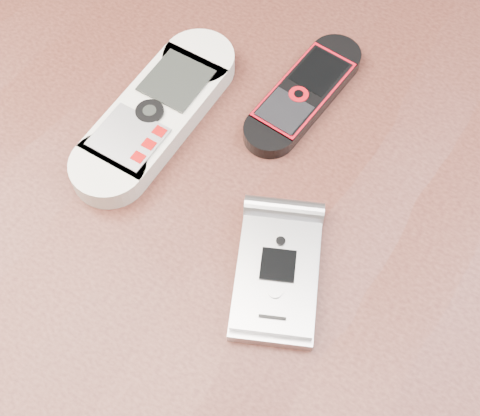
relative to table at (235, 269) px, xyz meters
The scene contains 4 objects.
table is the anchor object (origin of this frame).
nokia_white 0.16m from the table, 158.61° to the left, with size 0.06×0.18×0.02m, color silver.
nokia_black_red 0.16m from the table, 93.95° to the left, with size 0.04×0.14×0.01m, color black.
motorola_razr 0.13m from the table, 28.84° to the right, with size 0.06×0.11×0.02m, color #BCBCC1.
Camera 1 is at (0.13, -0.20, 1.18)m, focal length 50.00 mm.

